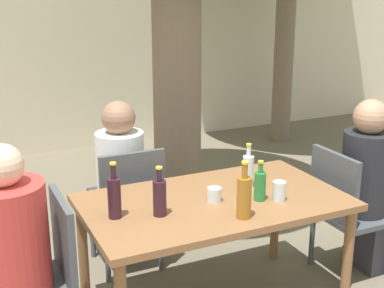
{
  "coord_description": "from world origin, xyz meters",
  "views": [
    {
      "loc": [
        -1.33,
        -2.53,
        1.92
      ],
      "look_at": [
        0.0,
        0.3,
        0.97
      ],
      "focal_mm": 50.0,
      "sensor_mm": 36.0,
      "label": 1
    }
  ],
  "objects_px": {
    "patio_chair_1": "(345,207)",
    "patio_chair_2": "(128,203)",
    "person_seated_2": "(118,188)",
    "wine_bottle_2": "(160,197)",
    "dining_table_front": "(214,211)",
    "drinking_glass_0": "(214,195)",
    "water_bottle_4": "(248,170)",
    "amber_bottle_1": "(244,196)",
    "wine_bottle_3": "(114,196)",
    "green_bottle_0": "(260,185)",
    "patio_chair_0": "(44,272)",
    "person_seated_1": "(373,194)",
    "drinking_glass_1": "(279,191)"
  },
  "relations": [
    {
      "from": "patio_chair_1",
      "to": "drinking_glass_0",
      "type": "xyz_separation_m",
      "value": [
        -1.0,
        -0.03,
        0.27
      ]
    },
    {
      "from": "patio_chair_1",
      "to": "water_bottle_4",
      "type": "xyz_separation_m",
      "value": [
        -0.7,
        0.09,
        0.33
      ]
    },
    {
      "from": "patio_chair_1",
      "to": "person_seated_2",
      "type": "distance_m",
      "value": 1.57
    },
    {
      "from": "person_seated_1",
      "to": "patio_chair_2",
      "type": "bearing_deg",
      "value": 66.18
    },
    {
      "from": "dining_table_front",
      "to": "wine_bottle_3",
      "type": "xyz_separation_m",
      "value": [
        -0.59,
        0.0,
        0.2
      ]
    },
    {
      "from": "patio_chair_0",
      "to": "drinking_glass_0",
      "type": "height_order",
      "value": "patio_chair_0"
    },
    {
      "from": "person_seated_2",
      "to": "water_bottle_4",
      "type": "distance_m",
      "value": 1.04
    },
    {
      "from": "patio_chair_2",
      "to": "person_seated_1",
      "type": "distance_m",
      "value": 1.66
    },
    {
      "from": "wine_bottle_3",
      "to": "patio_chair_2",
      "type": "bearing_deg",
      "value": 66.48
    },
    {
      "from": "green_bottle_0",
      "to": "water_bottle_4",
      "type": "bearing_deg",
      "value": 77.02
    },
    {
      "from": "patio_chair_1",
      "to": "green_bottle_0",
      "type": "height_order",
      "value": "green_bottle_0"
    },
    {
      "from": "dining_table_front",
      "to": "wine_bottle_2",
      "type": "bearing_deg",
      "value": -168.64
    },
    {
      "from": "wine_bottle_3",
      "to": "water_bottle_4",
      "type": "bearing_deg",
      "value": 6.05
    },
    {
      "from": "person_seated_1",
      "to": "drinking_glass_1",
      "type": "distance_m",
      "value": 0.94
    },
    {
      "from": "patio_chair_1",
      "to": "person_seated_1",
      "type": "bearing_deg",
      "value": -90.0
    },
    {
      "from": "person_seated_1",
      "to": "patio_chair_0",
      "type": "bearing_deg",
      "value": 90.0
    },
    {
      "from": "patio_chair_0",
      "to": "person_seated_1",
      "type": "height_order",
      "value": "person_seated_1"
    },
    {
      "from": "patio_chair_0",
      "to": "wine_bottle_3",
      "type": "bearing_deg",
      "value": 90.14
    },
    {
      "from": "patio_chair_0",
      "to": "wine_bottle_3",
      "type": "xyz_separation_m",
      "value": [
        0.39,
        0.0,
        0.35
      ]
    },
    {
      "from": "person_seated_2",
      "to": "wine_bottle_2",
      "type": "distance_m",
      "value": 1.03
    },
    {
      "from": "patio_chair_0",
      "to": "patio_chair_1",
      "type": "relative_size",
      "value": 1.0
    },
    {
      "from": "dining_table_front",
      "to": "wine_bottle_2",
      "type": "distance_m",
      "value": 0.42
    },
    {
      "from": "person_seated_1",
      "to": "amber_bottle_1",
      "type": "xyz_separation_m",
      "value": [
        -1.19,
        -0.29,
        0.3
      ]
    },
    {
      "from": "dining_table_front",
      "to": "patio_chair_0",
      "type": "xyz_separation_m",
      "value": [
        -0.98,
        0.0,
        -0.15
      ]
    },
    {
      "from": "dining_table_front",
      "to": "person_seated_1",
      "type": "distance_m",
      "value": 1.22
    },
    {
      "from": "person_seated_2",
      "to": "green_bottle_0",
      "type": "distance_m",
      "value": 1.19
    },
    {
      "from": "person_seated_2",
      "to": "amber_bottle_1",
      "type": "bearing_deg",
      "value": 105.24
    },
    {
      "from": "patio_chair_0",
      "to": "drinking_glass_1",
      "type": "distance_m",
      "value": 1.35
    },
    {
      "from": "person_seated_2",
      "to": "drinking_glass_0",
      "type": "height_order",
      "value": "person_seated_2"
    },
    {
      "from": "dining_table_front",
      "to": "person_seated_1",
      "type": "bearing_deg",
      "value": -0.0
    },
    {
      "from": "drinking_glass_0",
      "to": "water_bottle_4",
      "type": "bearing_deg",
      "value": 22.51
    },
    {
      "from": "amber_bottle_1",
      "to": "patio_chair_2",
      "type": "bearing_deg",
      "value": 108.72
    },
    {
      "from": "wine_bottle_2",
      "to": "wine_bottle_3",
      "type": "bearing_deg",
      "value": 161.81
    },
    {
      "from": "patio_chair_1",
      "to": "amber_bottle_1",
      "type": "distance_m",
      "value": 1.06
    },
    {
      "from": "green_bottle_0",
      "to": "amber_bottle_1",
      "type": "height_order",
      "value": "amber_bottle_1"
    },
    {
      "from": "patio_chair_2",
      "to": "wine_bottle_2",
      "type": "relative_size",
      "value": 3.22
    },
    {
      "from": "green_bottle_0",
      "to": "wine_bottle_2",
      "type": "distance_m",
      "value": 0.6
    },
    {
      "from": "person_seated_1",
      "to": "person_seated_2",
      "type": "relative_size",
      "value": 1.03
    },
    {
      "from": "patio_chair_1",
      "to": "person_seated_2",
      "type": "height_order",
      "value": "person_seated_2"
    },
    {
      "from": "patio_chair_1",
      "to": "patio_chair_2",
      "type": "height_order",
      "value": "same"
    },
    {
      "from": "patio_chair_1",
      "to": "wine_bottle_3",
      "type": "distance_m",
      "value": 1.61
    },
    {
      "from": "patio_chair_0",
      "to": "water_bottle_4",
      "type": "distance_m",
      "value": 1.31
    },
    {
      "from": "patio_chair_2",
      "to": "wine_bottle_2",
      "type": "distance_m",
      "value": 0.82
    },
    {
      "from": "patio_chair_2",
      "to": "drinking_glass_0",
      "type": "relative_size",
      "value": 10.72
    },
    {
      "from": "amber_bottle_1",
      "to": "drinking_glass_1",
      "type": "xyz_separation_m",
      "value": [
        0.3,
        0.12,
        -0.06
      ]
    },
    {
      "from": "patio_chair_0",
      "to": "drinking_glass_1",
      "type": "xyz_separation_m",
      "value": [
        1.31,
        -0.17,
        0.29
      ]
    },
    {
      "from": "person_seated_1",
      "to": "amber_bottle_1",
      "type": "height_order",
      "value": "person_seated_1"
    },
    {
      "from": "wine_bottle_2",
      "to": "water_bottle_4",
      "type": "distance_m",
      "value": 0.67
    },
    {
      "from": "amber_bottle_1",
      "to": "water_bottle_4",
      "type": "xyz_separation_m",
      "value": [
        0.26,
        0.38,
        -0.02
      ]
    },
    {
      "from": "patio_chair_0",
      "to": "water_bottle_4",
      "type": "bearing_deg",
      "value": 94.22
    }
  ]
}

